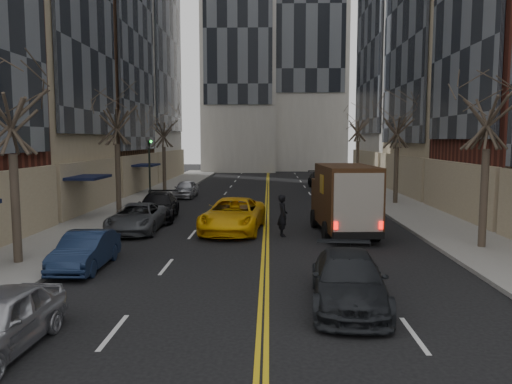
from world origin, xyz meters
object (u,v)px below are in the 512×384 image
ups_truck (344,200)px  observer_sedan (348,280)px  pedestrian (283,216)px  taxi (233,215)px

ups_truck → observer_sedan: 10.30m
ups_truck → observer_sedan: (-1.37, -10.16, -0.96)m
ups_truck → pedestrian: (-2.90, -0.49, -0.69)m
taxi → pedestrian: (2.38, -1.09, 0.16)m
taxi → pedestrian: size_ratio=3.00×
ups_truck → pedestrian: 3.02m
observer_sedan → taxi: taxi is taller
taxi → ups_truck: bearing=-1.3°
ups_truck → taxi: (-5.28, 0.60, -0.85)m
observer_sedan → pedestrian: 9.80m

